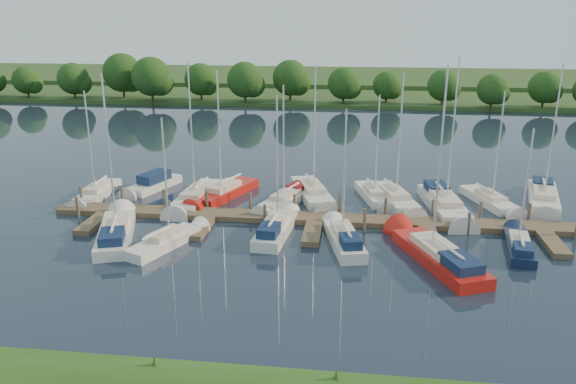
# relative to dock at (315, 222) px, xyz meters

# --- Properties ---
(ground) EXTENTS (260.00, 260.00, 0.00)m
(ground) POSITION_rel_dock_xyz_m (0.00, -7.31, -0.20)
(ground) COLOR #17222F
(ground) RESTS_ON ground
(dock) EXTENTS (40.00, 6.00, 0.40)m
(dock) POSITION_rel_dock_xyz_m (0.00, 0.00, 0.00)
(dock) COLOR #4C3E2B
(dock) RESTS_ON ground
(mooring_pilings) EXTENTS (38.24, 2.84, 2.00)m
(mooring_pilings) POSITION_rel_dock_xyz_m (0.00, 1.13, 0.40)
(mooring_pilings) COLOR #473D33
(mooring_pilings) RESTS_ON ground
(far_shore) EXTENTS (180.00, 30.00, 0.60)m
(far_shore) POSITION_rel_dock_xyz_m (0.00, 67.69, 0.10)
(far_shore) COLOR #274319
(far_shore) RESTS_ON ground
(distant_hill) EXTENTS (220.00, 40.00, 1.40)m
(distant_hill) POSITION_rel_dock_xyz_m (0.00, 92.69, 0.50)
(distant_hill) COLOR #395625
(distant_hill) RESTS_ON ground
(treeline) EXTENTS (145.08, 9.85, 8.31)m
(treeline) POSITION_rel_dock_xyz_m (-4.13, 54.14, 3.97)
(treeline) COLOR #38281C
(treeline) RESTS_ON ground
(sailboat_n_0) EXTENTS (1.87, 7.23, 9.33)m
(sailboat_n_0) POSITION_rel_dock_xyz_m (-18.73, 4.09, 0.08)
(sailboat_n_0) COLOR silver
(sailboat_n_0) RESTS_ON ground
(motorboat) EXTENTS (3.59, 6.39, 1.85)m
(motorboat) POSITION_rel_dock_xyz_m (-14.82, 6.89, 0.17)
(motorboat) COLOR silver
(motorboat) RESTS_ON ground
(sailboat_n_2) EXTENTS (2.77, 9.31, 11.67)m
(sailboat_n_2) POSITION_rel_dock_xyz_m (-10.10, 3.96, 0.07)
(sailboat_n_2) COLOR silver
(sailboat_n_2) RESTS_ON ground
(sailboat_n_3) EXTENTS (4.50, 8.47, 10.99)m
(sailboat_n_3) POSITION_rel_dock_xyz_m (-8.12, 5.34, 0.08)
(sailboat_n_3) COLOR #B71710
(sailboat_n_3) RESTS_ON ground
(sailboat_n_4) EXTENTS (4.06, 7.80, 9.97)m
(sailboat_n_4) POSITION_rel_dock_xyz_m (-2.70, 4.43, 0.11)
(sailboat_n_4) COLOR silver
(sailboat_n_4) RESTS_ON ground
(sailboat_n_5) EXTENTS (4.36, 8.99, 11.42)m
(sailboat_n_5) POSITION_rel_dock_xyz_m (-0.63, 6.14, 0.08)
(sailboat_n_5) COLOR silver
(sailboat_n_5) RESTS_ON ground
(sailboat_n_6) EXTENTS (3.14, 7.10, 9.08)m
(sailboat_n_6) POSITION_rel_dock_xyz_m (4.43, 6.38, 0.07)
(sailboat_n_6) COLOR silver
(sailboat_n_6) RESTS_ON ground
(sailboat_n_7) EXTENTS (4.02, 8.62, 10.96)m
(sailboat_n_7) POSITION_rel_dock_xyz_m (6.11, 5.54, 0.08)
(sailboat_n_7) COLOR silver
(sailboat_n_7) RESTS_ON ground
(sailboat_n_8) EXTENTS (3.32, 9.75, 12.30)m
(sailboat_n_8) POSITION_rel_dock_xyz_m (9.87, 4.41, 0.14)
(sailboat_n_8) COLOR silver
(sailboat_n_8) RESTS_ON ground
(sailboat_n_9) EXTENTS (3.72, 7.50, 9.53)m
(sailboat_n_9) POSITION_rel_dock_xyz_m (13.79, 6.17, 0.07)
(sailboat_n_9) COLOR silver
(sailboat_n_9) RESTS_ON ground
(sailboat_n_10) EXTENTS (3.99, 9.25, 11.62)m
(sailboat_n_10) POSITION_rel_dock_xyz_m (18.18, 7.31, 0.13)
(sailboat_n_10) COLOR silver
(sailboat_n_10) RESTS_ON ground
(sailboat_s_0) EXTENTS (4.44, 9.08, 11.61)m
(sailboat_s_0) POSITION_rel_dock_xyz_m (-13.41, -4.23, 0.14)
(sailboat_s_0) COLOR silver
(sailboat_s_0) RESTS_ON ground
(sailboat_s_1) EXTENTS (3.84, 6.78, 8.96)m
(sailboat_s_1) POSITION_rel_dock_xyz_m (-9.46, -5.16, 0.08)
(sailboat_s_1) COLOR silver
(sailboat_s_1) RESTS_ON ground
(sailboat_s_2) EXTENTS (2.41, 7.80, 10.13)m
(sailboat_s_2) POSITION_rel_dock_xyz_m (-2.55, -2.22, 0.15)
(sailboat_s_2) COLOR silver
(sailboat_s_2) RESTS_ON ground
(sailboat_s_3) EXTENTS (3.11, 7.31, 9.53)m
(sailboat_s_3) POSITION_rel_dock_xyz_m (2.22, -3.61, 0.15)
(sailboat_s_3) COLOR silver
(sailboat_s_3) RESTS_ON ground
(sailboat_s_4) EXTENTS (5.42, 9.68, 12.48)m
(sailboat_s_4) POSITION_rel_dock_xyz_m (8.01, -5.43, 0.14)
(sailboat_s_4) COLOR #B71710
(sailboat_s_4) RESTS_ON ground
(sailboat_s_5) EXTENTS (2.35, 6.55, 8.34)m
(sailboat_s_5) POSITION_rel_dock_xyz_m (13.59, -3.13, 0.11)
(sailboat_s_5) COLOR #101C37
(sailboat_s_5) RESTS_ON ground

